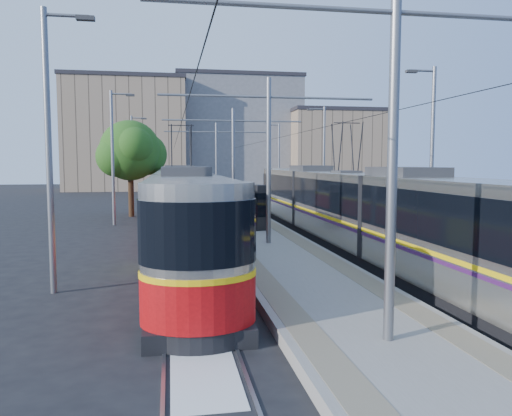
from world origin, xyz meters
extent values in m
plane|color=black|center=(0.00, 0.00, 0.00)|extent=(160.00, 160.00, 0.00)
cube|color=gray|center=(0.00, 17.00, 0.15)|extent=(4.00, 50.00, 0.30)
cube|color=gray|center=(-1.45, 17.00, 0.30)|extent=(0.70, 50.00, 0.01)
cube|color=gray|center=(1.45, 17.00, 0.30)|extent=(0.70, 50.00, 0.01)
cube|color=gray|center=(-4.32, 17.00, 0.01)|extent=(0.07, 70.00, 0.03)
cube|color=gray|center=(-2.88, 17.00, 0.01)|extent=(0.07, 70.00, 0.03)
cube|color=gray|center=(2.88, 17.00, 0.01)|extent=(0.07, 70.00, 0.03)
cube|color=gray|center=(4.32, 17.00, 0.01)|extent=(0.07, 70.00, 0.03)
cube|color=silver|center=(-3.60, -3.00, 0.01)|extent=(1.20, 5.00, 0.01)
cube|color=black|center=(-3.60, 11.06, 0.20)|extent=(2.30, 28.74, 0.40)
cube|color=#A9A29B|center=(-3.60, 11.06, 1.85)|extent=(2.40, 27.14, 2.90)
cube|color=black|center=(-3.60, 11.06, 2.35)|extent=(2.43, 27.14, 1.30)
cube|color=yellow|center=(-3.60, 11.06, 1.45)|extent=(2.43, 27.14, 0.12)
cube|color=#AF0A0D|center=(-3.60, 11.06, 0.95)|extent=(2.42, 27.14, 1.10)
cube|color=#2D2D30|center=(-3.60, 11.06, 3.45)|extent=(1.68, 3.00, 0.30)
cube|color=black|center=(3.60, 8.37, 0.20)|extent=(2.30, 28.25, 0.40)
cube|color=#ABA79C|center=(3.60, 8.37, 1.85)|extent=(2.40, 26.65, 2.90)
cube|color=black|center=(3.60, 8.37, 2.35)|extent=(2.43, 26.65, 1.30)
cube|color=yellow|center=(3.60, 8.37, 1.45)|extent=(2.43, 26.65, 0.12)
cube|color=#3E154C|center=(3.60, 8.37, 1.30)|extent=(2.43, 26.65, 0.10)
cube|color=#2D2D30|center=(3.60, 8.37, 3.45)|extent=(1.68, 3.00, 0.30)
cylinder|color=slate|center=(0.00, -4.00, 3.80)|extent=(0.20, 0.20, 7.00)
cylinder|color=slate|center=(0.00, -4.00, 6.50)|extent=(9.20, 0.10, 0.10)
cylinder|color=slate|center=(0.00, 8.00, 3.80)|extent=(0.20, 0.20, 7.00)
cylinder|color=slate|center=(0.00, 8.00, 6.50)|extent=(9.20, 0.10, 0.10)
cylinder|color=slate|center=(0.00, 20.00, 3.80)|extent=(0.20, 0.20, 7.00)
cylinder|color=slate|center=(0.00, 20.00, 6.50)|extent=(9.20, 0.10, 0.10)
cylinder|color=slate|center=(0.00, 32.00, 3.80)|extent=(0.20, 0.20, 7.00)
cylinder|color=slate|center=(0.00, 32.00, 6.50)|extent=(9.20, 0.10, 0.10)
cylinder|color=black|center=(-3.60, 17.00, 5.55)|extent=(0.02, 70.00, 0.02)
cylinder|color=black|center=(3.60, 17.00, 5.55)|extent=(0.02, 70.00, 0.02)
cylinder|color=slate|center=(-7.50, 2.00, 4.00)|extent=(0.18, 0.18, 8.00)
cube|color=#2D2D30|center=(-6.40, 2.00, 7.75)|extent=(0.50, 0.22, 0.12)
cylinder|color=slate|center=(-7.50, 18.00, 4.00)|extent=(0.18, 0.18, 8.00)
cube|color=#2D2D30|center=(-6.40, 18.00, 7.75)|extent=(0.50, 0.22, 0.12)
cylinder|color=slate|center=(-7.50, 34.00, 4.00)|extent=(0.18, 0.18, 8.00)
cube|color=#2D2D30|center=(-6.40, 34.00, 7.75)|extent=(0.50, 0.22, 0.12)
cylinder|color=slate|center=(7.50, 8.00, 4.00)|extent=(0.18, 0.18, 8.00)
cube|color=#2D2D30|center=(6.40, 8.00, 7.75)|extent=(0.50, 0.22, 0.12)
cylinder|color=slate|center=(7.50, 24.00, 4.00)|extent=(0.18, 0.18, 8.00)
cube|color=#2D2D30|center=(6.40, 24.00, 7.75)|extent=(0.50, 0.22, 0.12)
cylinder|color=slate|center=(7.50, 40.00, 4.00)|extent=(0.18, 0.18, 8.00)
cube|color=#2D2D30|center=(6.40, 40.00, 7.75)|extent=(0.50, 0.22, 0.12)
cube|color=black|center=(0.26, 12.28, 1.46)|extent=(0.94, 1.16, 2.32)
cube|color=black|center=(0.26, 12.28, 1.61)|extent=(1.00, 1.22, 1.21)
cylinder|color=#382314|center=(-6.84, 22.81, 1.39)|extent=(0.38, 0.38, 2.78)
sphere|color=#1D4C15|center=(-6.84, 22.81, 4.60)|extent=(4.17, 4.17, 4.17)
sphere|color=#1D4C15|center=(-5.80, 23.51, 4.34)|extent=(2.95, 2.95, 2.95)
cube|color=gray|center=(-10.00, 60.00, 7.45)|extent=(16.00, 12.00, 14.89)
cube|color=#262328|center=(-10.00, 60.00, 15.14)|extent=(16.32, 12.24, 0.50)
cube|color=gray|center=(6.00, 64.00, 8.02)|extent=(18.00, 14.00, 16.04)
cube|color=#262328|center=(6.00, 64.00, 16.29)|extent=(18.36, 14.28, 0.50)
cube|color=gray|center=(20.00, 58.00, 5.47)|extent=(14.00, 10.00, 10.94)
cube|color=#262328|center=(20.00, 58.00, 11.19)|extent=(14.28, 10.20, 0.50)
camera|label=1|loc=(-4.15, -12.88, 3.74)|focal=35.00mm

